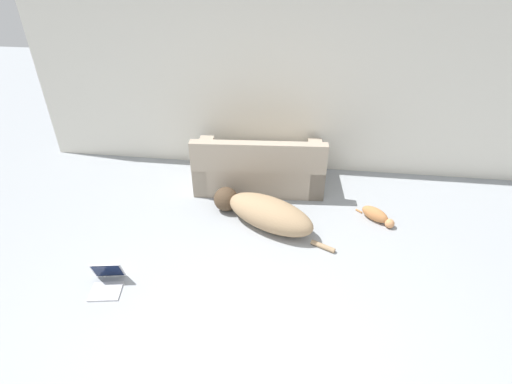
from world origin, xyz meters
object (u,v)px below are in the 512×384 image
object	(u,v)px
couch	(259,169)
laptop_open	(107,279)
cat	(377,215)
dog	(264,212)

from	to	relation	value
couch	laptop_open	bearing A→B (deg)	54.01
couch	laptop_open	world-z (taller)	couch
cat	couch	bearing A→B (deg)	-162.64
dog	cat	world-z (taller)	dog
dog	cat	size ratio (longest dim) A/B	3.46
couch	laptop_open	distance (m)	2.51
laptop_open	couch	bearing A→B (deg)	48.36
dog	laptop_open	xyz separation A→B (m)	(-1.48, -1.22, -0.11)
couch	laptop_open	xyz separation A→B (m)	(-1.32, -2.13, -0.19)
dog	cat	bearing A→B (deg)	-143.19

